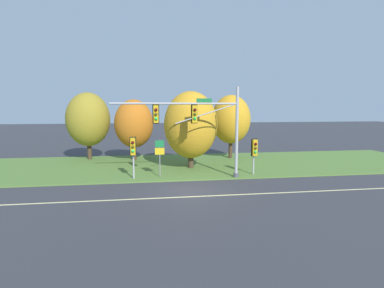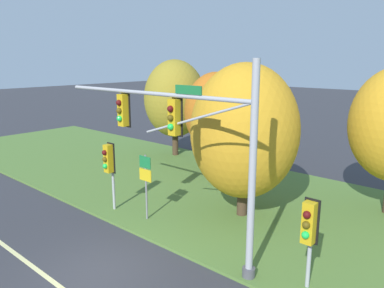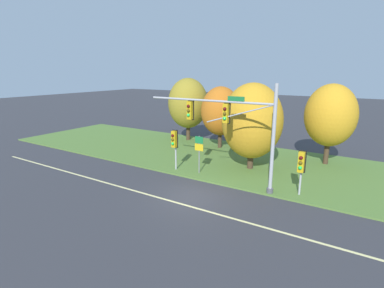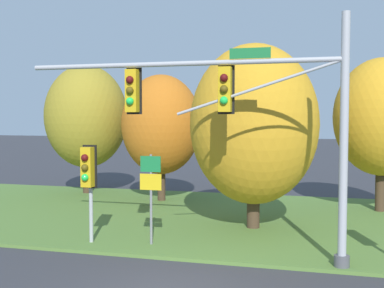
{
  "view_description": "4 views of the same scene",
  "coord_description": "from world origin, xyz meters",
  "px_view_note": "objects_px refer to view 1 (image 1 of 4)",
  "views": [
    {
      "loc": [
        -2.51,
        -18.08,
        5.25
      ],
      "look_at": [
        0.61,
        3.06,
        2.59
      ],
      "focal_mm": 28.0,
      "sensor_mm": 36.0,
      "label": 1
    },
    {
      "loc": [
        9.35,
        -6.09,
        6.64
      ],
      "look_at": [
        0.17,
        4.42,
        3.47
      ],
      "focal_mm": 35.0,
      "sensor_mm": 36.0,
      "label": 2
    },
    {
      "loc": [
        8.99,
        -14.1,
        7.36
      ],
      "look_at": [
        -1.85,
        2.97,
        2.39
      ],
      "focal_mm": 28.0,
      "sensor_mm": 36.0,
      "label": 3
    },
    {
      "loc": [
        3.24,
        -10.08,
        4.01
      ],
      "look_at": [
        -0.56,
        4.28,
        3.16
      ],
      "focal_mm": 45.0,
      "sensor_mm": 36.0,
      "label": 4
    }
  ],
  "objects_px": {
    "route_sign_post": "(160,153)",
    "traffic_signal_mast": "(202,122)",
    "tree_behind_signpost": "(191,125)",
    "pedestrian_signal_near_kerb": "(133,149)",
    "tree_mid_verge": "(231,119)",
    "tree_nearest_road": "(88,120)",
    "tree_left_of_mast": "(134,124)",
    "pedestrian_signal_further_along": "(255,149)"
  },
  "relations": [
    {
      "from": "traffic_signal_mast",
      "to": "route_sign_post",
      "type": "xyz_separation_m",
      "value": [
        -2.95,
        0.83,
        -2.3
      ]
    },
    {
      "from": "route_sign_post",
      "to": "tree_left_of_mast",
      "type": "relative_size",
      "value": 0.47
    },
    {
      "from": "pedestrian_signal_near_kerb",
      "to": "tree_nearest_road",
      "type": "xyz_separation_m",
      "value": [
        -4.69,
        9.04,
        1.73
      ]
    },
    {
      "from": "tree_left_of_mast",
      "to": "traffic_signal_mast",
      "type": "bearing_deg",
      "value": -58.37
    },
    {
      "from": "tree_nearest_road",
      "to": "tree_behind_signpost",
      "type": "distance_m",
      "value": 10.87
    },
    {
      "from": "tree_nearest_road",
      "to": "tree_mid_verge",
      "type": "distance_m",
      "value": 14.06
    },
    {
      "from": "tree_nearest_road",
      "to": "tree_left_of_mast",
      "type": "relative_size",
      "value": 1.12
    },
    {
      "from": "traffic_signal_mast",
      "to": "pedestrian_signal_further_along",
      "type": "relative_size",
      "value": 3.31
    },
    {
      "from": "tree_left_of_mast",
      "to": "tree_behind_signpost",
      "type": "height_order",
      "value": "tree_behind_signpost"
    },
    {
      "from": "pedestrian_signal_near_kerb",
      "to": "tree_mid_verge",
      "type": "relative_size",
      "value": 0.48
    },
    {
      "from": "traffic_signal_mast",
      "to": "tree_mid_verge",
      "type": "height_order",
      "value": "traffic_signal_mast"
    },
    {
      "from": "pedestrian_signal_near_kerb",
      "to": "tree_behind_signpost",
      "type": "height_order",
      "value": "tree_behind_signpost"
    },
    {
      "from": "tree_behind_signpost",
      "to": "tree_mid_verge",
      "type": "xyz_separation_m",
      "value": [
        4.68,
        4.32,
        0.25
      ]
    },
    {
      "from": "tree_nearest_road",
      "to": "tree_left_of_mast",
      "type": "distance_m",
      "value": 4.6
    },
    {
      "from": "pedestrian_signal_near_kerb",
      "to": "pedestrian_signal_further_along",
      "type": "relative_size",
      "value": 1.1
    },
    {
      "from": "tree_behind_signpost",
      "to": "tree_mid_verge",
      "type": "distance_m",
      "value": 6.38
    },
    {
      "from": "tree_nearest_road",
      "to": "tree_behind_signpost",
      "type": "relative_size",
      "value": 1.02
    },
    {
      "from": "traffic_signal_mast",
      "to": "tree_mid_verge",
      "type": "bearing_deg",
      "value": 61.4
    },
    {
      "from": "tree_left_of_mast",
      "to": "tree_mid_verge",
      "type": "relative_size",
      "value": 0.93
    },
    {
      "from": "tree_nearest_road",
      "to": "tree_left_of_mast",
      "type": "xyz_separation_m",
      "value": [
        4.43,
        -1.18,
        -0.38
      ]
    },
    {
      "from": "tree_behind_signpost",
      "to": "tree_left_of_mast",
      "type": "bearing_deg",
      "value": 137.79
    },
    {
      "from": "tree_mid_verge",
      "to": "tree_nearest_road",
      "type": "bearing_deg",
      "value": 174.76
    },
    {
      "from": "tree_behind_signpost",
      "to": "pedestrian_signal_near_kerb",
      "type": "bearing_deg",
      "value": -143.46
    },
    {
      "from": "pedestrian_signal_further_along",
      "to": "pedestrian_signal_near_kerb",
      "type": "bearing_deg",
      "value": -179.37
    },
    {
      "from": "traffic_signal_mast",
      "to": "tree_nearest_road",
      "type": "distance_m",
      "value": 13.44
    },
    {
      "from": "traffic_signal_mast",
      "to": "tree_left_of_mast",
      "type": "bearing_deg",
      "value": 121.63
    },
    {
      "from": "tree_mid_verge",
      "to": "pedestrian_signal_near_kerb",
      "type": "bearing_deg",
      "value": -140.22
    },
    {
      "from": "traffic_signal_mast",
      "to": "tree_mid_verge",
      "type": "xyz_separation_m",
      "value": [
        4.46,
        8.18,
        -0.21
      ]
    },
    {
      "from": "pedestrian_signal_near_kerb",
      "to": "tree_mid_verge",
      "type": "height_order",
      "value": "tree_mid_verge"
    },
    {
      "from": "route_sign_post",
      "to": "traffic_signal_mast",
      "type": "bearing_deg",
      "value": -15.63
    },
    {
      "from": "pedestrian_signal_near_kerb",
      "to": "pedestrian_signal_further_along",
      "type": "xyz_separation_m",
      "value": [
        9.03,
        0.1,
        -0.24
      ]
    },
    {
      "from": "traffic_signal_mast",
      "to": "pedestrian_signal_near_kerb",
      "type": "xyz_separation_m",
      "value": [
        -4.85,
        0.43,
        -1.91
      ]
    },
    {
      "from": "route_sign_post",
      "to": "tree_mid_verge",
      "type": "distance_m",
      "value": 10.65
    },
    {
      "from": "tree_behind_signpost",
      "to": "route_sign_post",
      "type": "bearing_deg",
      "value": -132.01
    },
    {
      "from": "pedestrian_signal_further_along",
      "to": "tree_nearest_road",
      "type": "xyz_separation_m",
      "value": [
        -13.72,
        8.94,
        1.97
      ]
    },
    {
      "from": "tree_left_of_mast",
      "to": "route_sign_post",
      "type": "bearing_deg",
      "value": -73.91
    },
    {
      "from": "route_sign_post",
      "to": "tree_left_of_mast",
      "type": "xyz_separation_m",
      "value": [
        -2.15,
        7.46,
        1.73
      ]
    },
    {
      "from": "pedestrian_signal_further_along",
      "to": "tree_mid_verge",
      "type": "bearing_deg",
      "value": 87.91
    },
    {
      "from": "tree_left_of_mast",
      "to": "pedestrian_signal_further_along",
      "type": "bearing_deg",
      "value": -39.87
    },
    {
      "from": "route_sign_post",
      "to": "tree_behind_signpost",
      "type": "xyz_separation_m",
      "value": [
        2.73,
        3.03,
        1.84
      ]
    },
    {
      "from": "traffic_signal_mast",
      "to": "tree_behind_signpost",
      "type": "xyz_separation_m",
      "value": [
        -0.22,
        3.86,
        -0.46
      ]
    },
    {
      "from": "pedestrian_signal_near_kerb",
      "to": "tree_nearest_road",
      "type": "bearing_deg",
      "value": 117.42
    }
  ]
}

